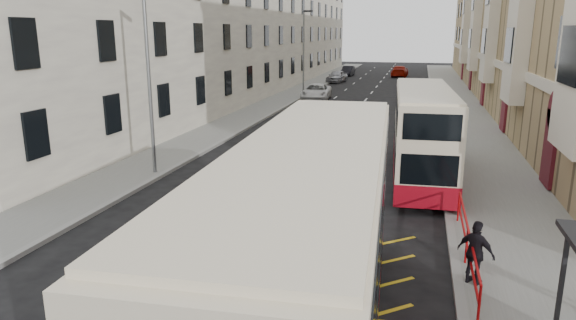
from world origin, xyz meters
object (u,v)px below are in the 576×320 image
(white_van, at_px, (316,92))
(car_dark, at_px, (348,71))
(double_decker_rear, at_px, (422,134))
(street_lamp_far, at_px, (304,48))
(car_red, at_px, (400,71))
(double_decker_front, at_px, (311,255))
(street_lamp_near, at_px, (149,70))
(pedestrian_far, at_px, (476,253))
(car_silver, at_px, (337,76))

(white_van, relative_size, car_dark, 1.26)
(double_decker_rear, bearing_deg, car_dark, 98.34)
(street_lamp_far, relative_size, car_red, 1.54)
(street_lamp_far, relative_size, double_decker_front, 0.72)
(street_lamp_far, xyz_separation_m, car_dark, (1.15, 23.52, -3.95))
(double_decker_front, xyz_separation_m, car_red, (-1.04, 65.14, -1.48))
(street_lamp_near, height_order, street_lamp_far, same)
(double_decker_rear, bearing_deg, double_decker_front, -101.22)
(white_van, bearing_deg, street_lamp_near, -97.43)
(street_lamp_near, xyz_separation_m, pedestrian_far, (12.70, -7.43, -3.67))
(white_van, bearing_deg, double_decker_front, -82.26)
(double_decker_front, height_order, car_red, double_decker_front)
(street_lamp_near, distance_m, pedestrian_far, 15.16)
(double_decker_front, xyz_separation_m, white_van, (-7.46, 38.03, -1.50))
(white_van, xyz_separation_m, car_red, (6.42, 27.11, 0.02))
(street_lamp_near, xyz_separation_m, car_red, (8.32, 53.89, -3.88))
(street_lamp_far, xyz_separation_m, car_silver, (1.15, 13.59, -3.88))
(street_lamp_far, bearing_deg, double_decker_front, -77.21)
(street_lamp_near, xyz_separation_m, car_dark, (1.15, 53.52, -3.95))
(double_decker_front, relative_size, double_decker_rear, 1.12)
(car_red, bearing_deg, pedestrian_far, 96.35)
(pedestrian_far, bearing_deg, white_van, -40.32)
(street_lamp_near, relative_size, pedestrian_far, 4.89)
(double_decker_front, distance_m, car_dark, 65.31)
(street_lamp_far, relative_size, car_silver, 1.81)
(pedestrian_far, xyz_separation_m, white_van, (-10.79, 34.20, -0.23))
(street_lamp_far, distance_m, car_dark, 23.87)
(double_decker_front, bearing_deg, double_decker_rear, 78.91)
(white_van, distance_m, car_silver, 16.84)
(double_decker_front, height_order, white_van, double_decker_front)
(pedestrian_far, relative_size, car_red, 0.31)
(white_van, bearing_deg, car_silver, 89.22)
(pedestrian_far, bearing_deg, car_dark, -47.11)
(street_lamp_near, relative_size, white_van, 1.51)
(street_lamp_near, distance_m, double_decker_rear, 11.89)
(double_decker_rear, relative_size, white_van, 1.87)
(street_lamp_near, relative_size, car_dark, 1.91)
(street_lamp_near, height_order, car_dark, street_lamp_near)
(pedestrian_far, xyz_separation_m, car_dark, (-11.55, 60.95, -0.28))
(car_silver, distance_m, car_dark, 9.93)
(white_van, height_order, car_red, car_red)
(car_dark, bearing_deg, street_lamp_near, -89.50)
(double_decker_front, distance_m, white_van, 38.78)
(street_lamp_far, bearing_deg, double_decker_rear, -67.67)
(double_decker_rear, bearing_deg, pedestrian_far, -85.08)
(double_decker_rear, xyz_separation_m, car_dark, (-10.20, 51.16, -1.30))
(car_silver, bearing_deg, street_lamp_near, -82.92)
(pedestrian_far, bearing_deg, car_silver, -45.08)
(street_lamp_near, distance_m, car_red, 54.66)
(double_decker_front, height_order, car_dark, double_decker_front)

